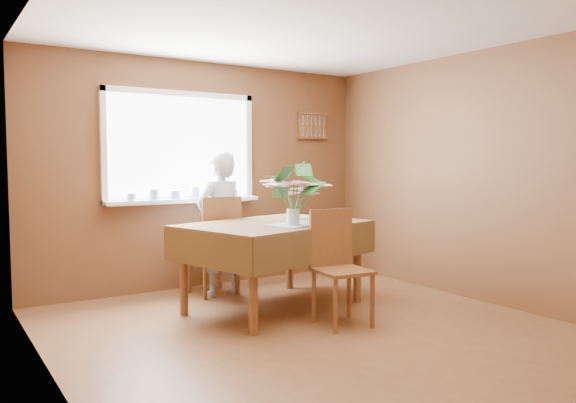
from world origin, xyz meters
TOP-DOWN VIEW (x-y plane):
  - floor at (0.00, 0.00)m, footprint 4.50×4.50m
  - ceiling at (0.00, 0.00)m, footprint 4.50×4.50m
  - wall_back at (0.00, 2.25)m, footprint 4.00×0.00m
  - wall_left at (-2.00, 0.00)m, footprint 0.00×4.50m
  - wall_right at (2.00, 0.00)m, footprint 0.00×4.50m
  - window_assembly at (-0.30, 2.20)m, footprint 1.72×0.20m
  - spoon_rack at (1.45, 2.22)m, footprint 0.44×0.05m
  - dining_table at (0.11, 0.96)m, footprint 1.93×1.55m
  - chair_far at (-0.12, 1.73)m, footprint 0.47×0.47m
  - chair_near at (0.32, 0.25)m, footprint 0.46×0.46m
  - seated_woman at (-0.09, 1.71)m, footprint 0.60×0.44m
  - flower_bouquet at (0.14, 0.68)m, footprint 0.61×0.61m
  - side_plate at (0.60, 1.20)m, footprint 0.28×0.28m
  - table_knife at (0.31, 0.74)m, footprint 0.05×0.21m

SIDE VIEW (x-z plane):
  - floor at x=0.00m, z-range 0.00..0.00m
  - chair_near at x=0.32m, z-range 0.04..1.03m
  - chair_far at x=-0.12m, z-range 0.04..1.08m
  - dining_table at x=0.11m, z-range 0.31..1.13m
  - seated_woman at x=-0.09m, z-range 0.00..1.50m
  - side_plate at x=0.60m, z-range 0.82..0.83m
  - table_knife at x=0.31m, z-range 0.83..0.83m
  - flower_bouquet at x=0.14m, z-range 0.90..1.42m
  - wall_back at x=0.00m, z-range -0.75..3.25m
  - wall_left at x=-2.00m, z-range -1.00..3.50m
  - wall_right at x=2.00m, z-range -1.00..3.50m
  - window_assembly at x=-0.30m, z-range 0.74..1.96m
  - spoon_rack at x=1.45m, z-range 1.69..2.02m
  - ceiling at x=0.00m, z-range 2.50..2.50m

